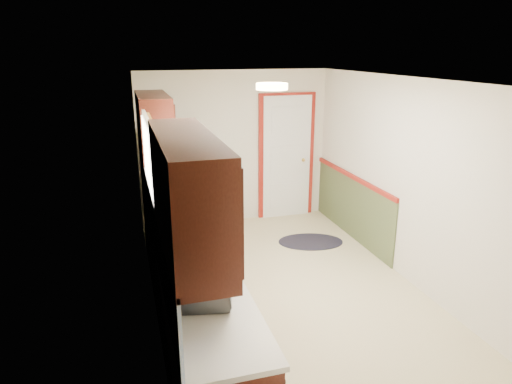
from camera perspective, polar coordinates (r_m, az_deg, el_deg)
room_shell at (r=4.92m, az=4.43°, el=-0.32°), size 3.20×5.20×2.52m
kitchen_run at (r=4.52m, az=-9.27°, el=-7.49°), size 0.63×4.00×2.20m
back_wall_trim at (r=7.33m, az=5.53°, el=3.12°), size 1.12×2.30×2.08m
ceiling_fixture at (r=4.41m, az=1.99°, el=13.05°), size 0.30×0.30×0.06m
microwave at (r=3.43m, az=-6.52°, el=-9.87°), size 0.41×0.62×0.39m
refrigerator at (r=6.72m, az=-10.09°, el=0.89°), size 0.71×0.70×1.62m
rug at (r=6.75m, az=6.84°, el=-6.18°), size 1.06×0.82×0.01m
cooktop at (r=5.51m, az=-10.42°, el=-1.31°), size 0.55×0.66×0.02m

